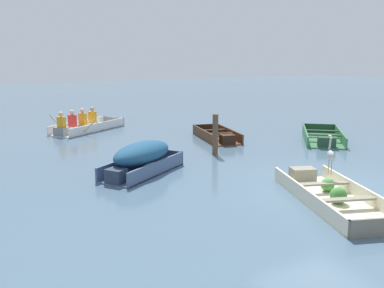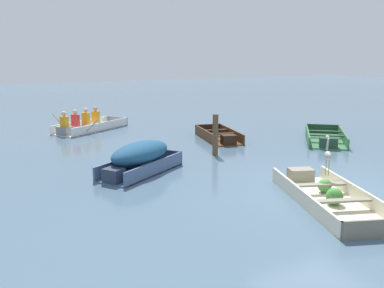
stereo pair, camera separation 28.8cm
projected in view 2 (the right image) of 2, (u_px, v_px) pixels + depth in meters
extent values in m
plane|color=slate|center=(326.00, 190.00, 9.40)|extent=(80.00, 80.00, 0.00)
cube|color=beige|center=(329.00, 203.00, 8.50)|extent=(2.26, 3.56, 0.04)
cube|color=beige|center=(301.00, 197.00, 8.39)|extent=(1.15, 3.17, 0.32)
cube|color=beige|center=(357.00, 195.00, 8.55)|extent=(1.15, 3.17, 0.32)
cube|color=gray|center=(376.00, 229.00, 6.88)|extent=(1.18, 0.45, 0.32)
cube|color=gray|center=(301.00, 175.00, 9.91)|extent=(0.64, 0.52, 0.29)
cube|color=gray|center=(319.00, 185.00, 8.94)|extent=(1.12, 0.52, 0.04)
cube|color=gray|center=(342.00, 201.00, 7.97)|extent=(1.12, 0.52, 0.04)
sphere|color=#4C9342|center=(325.00, 186.00, 9.06)|extent=(0.29, 0.29, 0.29)
sphere|color=#428438|center=(334.00, 196.00, 8.30)|extent=(0.33, 0.33, 0.33)
cube|color=#475B7F|center=(141.00, 172.00, 10.71)|extent=(2.56, 2.12, 0.04)
cube|color=#475B7F|center=(156.00, 168.00, 10.46)|extent=(2.08, 1.38, 0.36)
cube|color=#475B7F|center=(127.00, 164.00, 10.90)|extent=(2.08, 1.38, 0.36)
cube|color=#273246|center=(167.00, 156.00, 11.70)|extent=(0.55, 0.82, 0.36)
cube|color=#273246|center=(114.00, 175.00, 9.79)|extent=(0.53, 0.55, 0.32)
cube|color=#273246|center=(132.00, 166.00, 10.35)|extent=(0.59, 0.79, 0.04)
cube|color=#273246|center=(149.00, 159.00, 10.97)|extent=(0.59, 0.79, 0.04)
ellipsoid|color=navy|center=(141.00, 153.00, 10.61)|extent=(2.17, 1.84, 0.54)
cube|color=#387047|center=(325.00, 141.00, 14.63)|extent=(2.76, 2.97, 0.04)
cube|color=#387047|center=(343.00, 137.00, 14.48)|extent=(1.87, 2.22, 0.36)
cube|color=#387047|center=(308.00, 135.00, 14.73)|extent=(1.87, 2.22, 0.36)
cube|color=#1E3D27|center=(322.00, 129.00, 15.94)|extent=(0.96, 0.81, 0.36)
cube|color=#1E3D27|center=(328.00, 143.00, 13.41)|extent=(0.65, 0.63, 0.32)
cube|color=#1E3D27|center=(326.00, 136.00, 14.17)|extent=(0.96, 0.84, 0.04)
cube|color=#1E3D27|center=(324.00, 131.00, 14.99)|extent=(0.96, 0.84, 0.04)
cube|color=#4C2D19|center=(218.00, 139.00, 14.96)|extent=(1.49, 2.60, 0.04)
cube|color=#4C2D19|center=(231.00, 134.00, 15.05)|extent=(0.56, 2.40, 0.35)
cube|color=#4C2D19|center=(205.00, 135.00, 14.80)|extent=(0.56, 2.40, 0.35)
cube|color=black|center=(208.00, 129.00, 16.06)|extent=(0.99, 0.26, 0.35)
cube|color=black|center=(229.00, 140.00, 13.93)|extent=(0.52, 0.45, 0.31)
cube|color=black|center=(222.00, 134.00, 14.56)|extent=(0.92, 0.35, 0.04)
cube|color=black|center=(215.00, 130.00, 15.25)|extent=(0.92, 0.35, 0.04)
cube|color=white|center=(91.00, 130.00, 16.77)|extent=(3.25, 2.65, 0.04)
cube|color=white|center=(102.00, 127.00, 16.49)|extent=(2.67, 1.77, 0.34)
cube|color=white|center=(81.00, 125.00, 17.00)|extent=(2.67, 1.77, 0.34)
cube|color=gray|center=(117.00, 121.00, 18.06)|extent=(0.65, 0.95, 0.34)
cube|color=gray|center=(64.00, 131.00, 15.55)|extent=(0.57, 0.61, 0.30)
cube|color=gray|center=(83.00, 125.00, 16.32)|extent=(0.68, 0.93, 0.04)
cube|color=gray|center=(99.00, 122.00, 17.13)|extent=(0.68, 0.93, 0.04)
cube|color=orange|center=(96.00, 117.00, 16.91)|extent=(0.30, 0.33, 0.44)
sphere|color=tan|center=(95.00, 109.00, 16.84)|extent=(0.18, 0.18, 0.18)
cube|color=orange|center=(86.00, 119.00, 16.44)|extent=(0.30, 0.33, 0.44)
sphere|color=beige|center=(85.00, 110.00, 16.37)|extent=(0.18, 0.18, 0.18)
cube|color=red|center=(75.00, 120.00, 15.97)|extent=(0.30, 0.33, 0.44)
sphere|color=beige|center=(75.00, 112.00, 15.90)|extent=(0.18, 0.18, 0.18)
cube|color=orange|center=(64.00, 122.00, 15.50)|extent=(0.30, 0.33, 0.44)
sphere|color=beige|center=(64.00, 114.00, 15.43)|extent=(0.18, 0.18, 0.18)
cylinder|color=tan|center=(93.00, 125.00, 15.58)|extent=(0.39, 0.56, 0.55)
cylinder|color=tan|center=(59.00, 121.00, 16.40)|extent=(0.39, 0.56, 0.55)
cylinder|color=olive|center=(326.00, 167.00, 9.11)|extent=(0.02, 0.02, 0.35)
cylinder|color=olive|center=(329.00, 168.00, 9.11)|extent=(0.02, 0.02, 0.35)
ellipsoid|color=#93999E|center=(328.00, 155.00, 9.05)|extent=(0.29, 0.35, 0.18)
cylinder|color=#93999E|center=(328.00, 144.00, 9.13)|extent=(0.10, 0.12, 0.28)
ellipsoid|color=#93999E|center=(328.00, 137.00, 9.13)|extent=(0.11, 0.12, 0.06)
cone|color=gold|center=(327.00, 136.00, 9.21)|extent=(0.07, 0.10, 0.02)
cylinder|color=brown|center=(215.00, 135.00, 12.51)|extent=(0.17, 0.17, 1.21)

